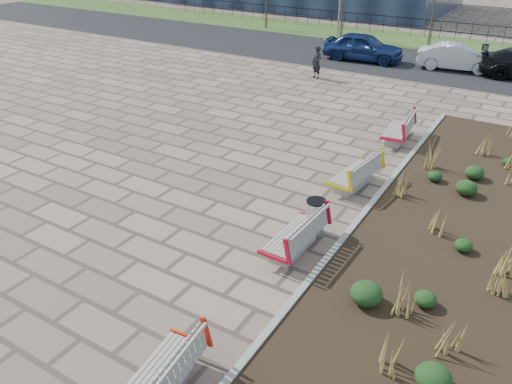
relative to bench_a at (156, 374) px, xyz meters
The scene contains 17 objects.
ground 4.07m from the bench_a, 137.96° to the left, with size 120.00×120.00×0.00m, color #836B5A.
planting_bed 8.37m from the bench_a, 67.13° to the left, with size 4.50×18.00×0.10m, color black.
planting_curb 7.77m from the bench_a, 83.19° to the left, with size 0.16×18.00×0.15m, color gray.
grass_verge_far 30.85m from the bench_a, 95.58° to the left, with size 80.00×5.00×0.04m, color #33511E.
road 24.89m from the bench_a, 96.92° to the left, with size 80.00×7.00×0.02m, color black.
bench_a is the anchor object (origin of this frame).
bench_b 5.02m from the bench_a, 90.00° to the left, with size 0.90×2.10×1.00m, color red, non-canonical shape.
bench_c 8.96m from the bench_a, 90.00° to the left, with size 0.90×2.10×1.00m, color #E0B60B, non-canonical shape.
bench_d 13.21m from the bench_a, 90.00° to the left, with size 0.90×2.10×1.00m, color red, non-canonical shape.
litter_bin 6.00m from the bench_a, 88.89° to the left, with size 0.50×0.50×0.96m, color #B2B2B7.
pedestrian 20.09m from the bench_a, 107.62° to the left, with size 0.59×0.39×1.62m, color black.
car_blue 24.44m from the bench_a, 102.66° to the left, with size 1.82×4.52×1.54m, color navy.
car_silver 24.52m from the bench_a, 90.67° to the left, with size 1.44×4.12×1.36m, color #A9ABB1.
tree_a 32.87m from the bench_a, 117.19° to the left, with size 1.40×1.40×4.00m, color #4C3D2D, non-canonical shape.
tree_b 30.60m from the bench_a, 107.13° to the left, with size 1.40×1.40×4.00m, color #4C3D2D, non-canonical shape.
tree_c 29.40m from the bench_a, 95.86° to the left, with size 1.40×1.40×4.00m, color #4C3D2D, non-canonical shape.
railing_fence 32.34m from the bench_a, 95.32° to the left, with size 44.00×0.10×1.20m, color black, non-canonical shape.
Camera 1 is at (7.51, -6.84, 7.23)m, focal length 35.00 mm.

